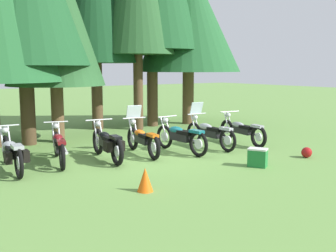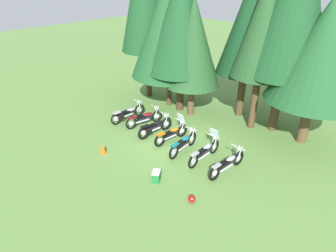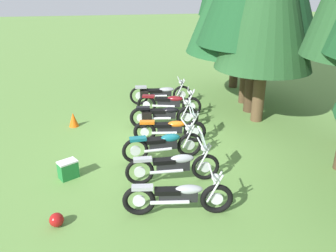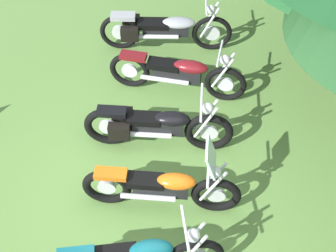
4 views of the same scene
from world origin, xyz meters
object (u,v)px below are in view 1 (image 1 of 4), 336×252
(motorcycle_6, at_px, (242,130))
(dropped_helmet, at_px, (307,152))
(motorcycle_0, at_px, (12,152))
(motorcycle_3, at_px, (142,139))
(motorcycle_5, at_px, (209,132))
(pine_tree_3, at_px, (54,10))
(pine_tree_7, at_px, (189,17))
(traffic_cone, at_px, (145,180))
(motorcycle_2, at_px, (107,143))
(motorcycle_4, at_px, (180,137))
(picnic_cooler, at_px, (258,157))
(motorcycle_1, at_px, (59,145))

(motorcycle_6, bearing_deg, dropped_helmet, -173.33)
(motorcycle_0, bearing_deg, dropped_helmet, -109.64)
(motorcycle_3, relative_size, motorcycle_5, 0.95)
(pine_tree_3, relative_size, pine_tree_7, 0.96)
(motorcycle_3, relative_size, dropped_helmet, 7.54)
(motorcycle_5, xyz_separation_m, dropped_helmet, (1.22, -2.64, -0.33))
(motorcycle_0, bearing_deg, traffic_cone, -146.79)
(motorcycle_3, distance_m, motorcycle_5, 2.25)
(motorcycle_2, height_order, motorcycle_5, motorcycle_5)
(motorcycle_3, height_order, traffic_cone, motorcycle_3)
(motorcycle_4, xyz_separation_m, picnic_cooler, (0.53, -2.48, -0.23))
(motorcycle_2, xyz_separation_m, motorcycle_3, (1.12, 0.06, -0.01))
(picnic_cooler, bearing_deg, motorcycle_4, 102.11)
(motorcycle_1, bearing_deg, motorcycle_3, -83.81)
(pine_tree_3, distance_m, dropped_helmet, 8.81)
(pine_tree_3, height_order, traffic_cone, pine_tree_3)
(motorcycle_0, height_order, pine_tree_7, pine_tree_7)
(motorcycle_1, height_order, dropped_helmet, motorcycle_1)
(motorcycle_4, distance_m, motorcycle_6, 2.43)
(motorcycle_6, bearing_deg, pine_tree_3, 59.12)
(motorcycle_3, bearing_deg, pine_tree_7, -40.89)
(motorcycle_2, xyz_separation_m, traffic_cone, (-0.65, -2.93, -0.22))
(motorcycle_3, xyz_separation_m, dropped_helmet, (3.45, -2.95, -0.31))
(motorcycle_0, distance_m, motorcycle_3, 3.51)
(picnic_cooler, xyz_separation_m, dropped_helmet, (1.87, -0.07, -0.09))
(motorcycle_2, xyz_separation_m, pine_tree_3, (-0.13, 3.32, 3.80))
(pine_tree_3, distance_m, pine_tree_7, 6.35)
(motorcycle_2, distance_m, dropped_helmet, 5.42)
(dropped_helmet, bearing_deg, pine_tree_3, 127.09)
(pine_tree_3, bearing_deg, motorcycle_2, -87.84)
(motorcycle_1, distance_m, motorcycle_4, 3.43)
(motorcycle_2, height_order, pine_tree_7, pine_tree_7)
(motorcycle_0, distance_m, dropped_helmet, 7.63)
(motorcycle_1, relative_size, motorcycle_3, 1.04)
(motorcycle_1, distance_m, pine_tree_3, 4.90)
(motorcycle_4, relative_size, picnic_cooler, 4.08)
(motorcycle_3, height_order, motorcycle_5, motorcycle_5)
(motorcycle_3, height_order, pine_tree_3, pine_tree_3)
(motorcycle_4, distance_m, pine_tree_3, 5.75)
(motorcycle_2, xyz_separation_m, pine_tree_7, (6.13, 4.37, 4.13))
(motorcycle_4, xyz_separation_m, dropped_helmet, (2.40, -2.56, -0.32))
(motorcycle_0, height_order, motorcycle_1, motorcycle_0)
(motorcycle_6, height_order, traffic_cone, motorcycle_6)
(pine_tree_7, bearing_deg, dropped_helmet, -102.10)
(motorcycle_5, relative_size, pine_tree_3, 0.34)
(motorcycle_4, xyz_separation_m, motorcycle_5, (1.17, 0.08, 0.01))
(picnic_cooler, bearing_deg, motorcycle_3, 118.94)
(motorcycle_1, relative_size, motorcycle_5, 0.99)
(motorcycle_2, bearing_deg, pine_tree_7, -46.94)
(traffic_cone, bearing_deg, motorcycle_2, 77.48)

